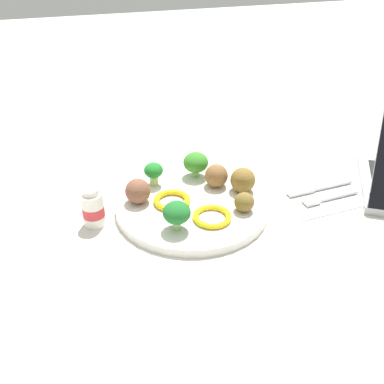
% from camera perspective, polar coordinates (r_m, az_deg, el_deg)
% --- Properties ---
extents(ground_plane, '(4.00, 4.00, 0.00)m').
position_cam_1_polar(ground_plane, '(0.80, 0.00, -2.18)').
color(ground_plane, silver).
extents(plate, '(0.28, 0.28, 0.02)m').
position_cam_1_polar(plate, '(0.79, 0.00, -1.71)').
color(plate, white).
rests_on(plate, ground_plane).
extents(broccoli_floret_mid_left, '(0.05, 0.05, 0.05)m').
position_cam_1_polar(broccoli_floret_mid_left, '(0.85, 0.50, 3.90)').
color(broccoli_floret_mid_left, '#98CB74').
rests_on(broccoli_floret_mid_left, plate).
extents(broccoli_floret_back_left, '(0.05, 0.05, 0.05)m').
position_cam_1_polar(broccoli_floret_back_left, '(0.70, -2.03, -2.78)').
color(broccoli_floret_back_left, '#98BF70').
rests_on(broccoli_floret_back_left, plate).
extents(broccoli_floret_far_rim, '(0.04, 0.04, 0.05)m').
position_cam_1_polar(broccoli_floret_far_rim, '(0.83, -5.10, 2.72)').
color(broccoli_floret_far_rim, '#ADC578').
rests_on(broccoli_floret_far_rim, plate).
extents(meatball_near_rim, '(0.05, 0.05, 0.05)m').
position_cam_1_polar(meatball_near_rim, '(0.81, 6.72, 1.59)').
color(meatball_near_rim, brown).
rests_on(meatball_near_rim, plate).
extents(meatball_back_left, '(0.05, 0.05, 0.05)m').
position_cam_1_polar(meatball_back_left, '(0.78, -7.17, 0.12)').
color(meatball_back_left, brown).
rests_on(meatball_back_left, plate).
extents(meatball_center, '(0.04, 0.04, 0.04)m').
position_cam_1_polar(meatball_center, '(0.76, 6.91, -1.33)').
color(meatball_center, brown).
rests_on(meatball_center, plate).
extents(meatball_far_rim, '(0.04, 0.04, 0.04)m').
position_cam_1_polar(meatball_far_rim, '(0.83, 3.23, 2.16)').
color(meatball_far_rim, brown).
rests_on(meatball_far_rim, plate).
extents(pepper_ring_near_rim, '(0.08, 0.08, 0.01)m').
position_cam_1_polar(pepper_ring_near_rim, '(0.74, 2.67, -3.25)').
color(pepper_ring_near_rim, yellow).
rests_on(pepper_ring_near_rim, plate).
extents(pepper_ring_mid_right, '(0.09, 0.09, 0.01)m').
position_cam_1_polar(pepper_ring_mid_right, '(0.78, -2.66, -1.11)').
color(pepper_ring_mid_right, yellow).
rests_on(pepper_ring_mid_right, plate).
extents(napkin, '(0.18, 0.13, 0.01)m').
position_cam_1_polar(napkin, '(0.87, 17.15, -0.25)').
color(napkin, white).
rests_on(napkin, ground_plane).
extents(fork, '(0.12, 0.02, 0.01)m').
position_cam_1_polar(fork, '(0.86, 17.48, -0.67)').
color(fork, silver).
rests_on(fork, napkin).
extents(knife, '(0.15, 0.02, 0.01)m').
position_cam_1_polar(knife, '(0.88, 16.16, 0.53)').
color(knife, silver).
rests_on(knife, napkin).
extents(yogurt_bottle, '(0.04, 0.04, 0.07)m').
position_cam_1_polar(yogurt_bottle, '(0.76, -12.92, -2.16)').
color(yogurt_bottle, white).
rests_on(yogurt_bottle, ground_plane).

